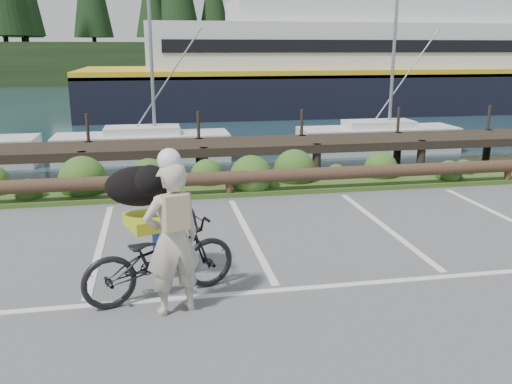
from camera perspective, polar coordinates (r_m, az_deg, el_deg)
ground at (r=8.04m, az=1.70°, el=-9.13°), size 72.00×72.00×0.00m
harbor_backdrop at (r=85.72m, az=-9.44°, el=12.52°), size 170.00×160.00×30.00m
vegetation_strip at (r=12.97m, az=-3.24°, el=0.50°), size 34.00×1.60×0.10m
log_rail at (r=12.32m, az=-2.82°, el=-0.52°), size 32.00×0.30×0.60m
bicycle at (r=7.40m, az=-10.04°, el=-6.86°), size 2.24×1.39×1.11m
cyclist at (r=6.82m, az=-8.80°, el=-4.92°), size 0.83×0.68×1.96m
dog at (r=7.76m, az=-12.02°, el=0.62°), size 0.78×1.10×0.58m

